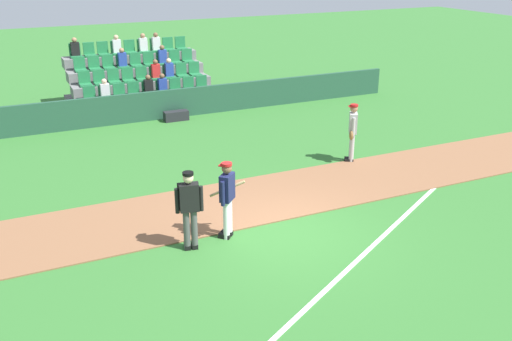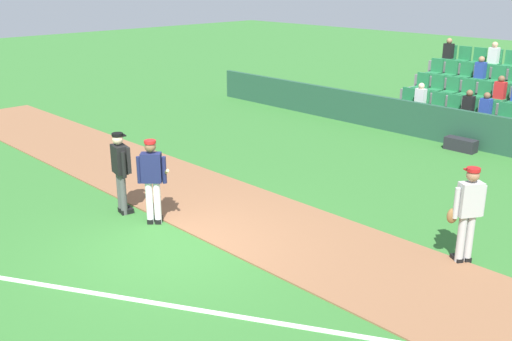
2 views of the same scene
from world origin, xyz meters
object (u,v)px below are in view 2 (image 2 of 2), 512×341
object	(u,v)px
umpire_home_plate	(121,168)
runner_grey_jersey	(467,212)
equipment_bag	(461,145)
batter_navy_jersey	(152,179)

from	to	relation	value
umpire_home_plate	runner_grey_jersey	size ratio (longest dim) A/B	1.00
runner_grey_jersey	equipment_bag	xyz separation A→B (m)	(-3.40, 6.43, -0.78)
batter_navy_jersey	umpire_home_plate	world-z (taller)	same
batter_navy_jersey	equipment_bag	distance (m)	9.54
umpire_home_plate	equipment_bag	bearing A→B (deg)	74.10
batter_navy_jersey	equipment_bag	world-z (taller)	batter_navy_jersey
batter_navy_jersey	umpire_home_plate	distance (m)	0.93
batter_navy_jersey	runner_grey_jersey	size ratio (longest dim) A/B	1.00
equipment_bag	batter_navy_jersey	bearing A→B (deg)	-100.84
umpire_home_plate	equipment_bag	world-z (taller)	umpire_home_plate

